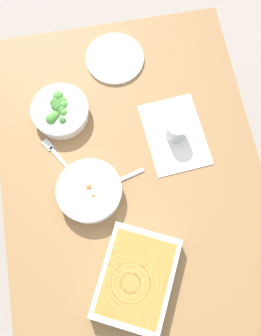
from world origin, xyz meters
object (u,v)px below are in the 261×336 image
object	(u,v)px
drink_cup	(176,131)
fork_on_table	(57,155)
stew_bowl	(89,191)
broccoli_bowl	(60,111)
baking_dish	(136,278)
spoon_by_stew	(114,183)
side_plate	(115,59)

from	to	relation	value
drink_cup	fork_on_table	size ratio (longest dim) A/B	0.53
stew_bowl	drink_cup	xyz separation A→B (m)	(-0.16, 0.33, 0.01)
broccoli_bowl	baking_dish	size ratio (longest dim) A/B	0.56
broccoli_bowl	fork_on_table	world-z (taller)	broccoli_bowl
spoon_by_stew	fork_on_table	size ratio (longest dim) A/B	1.08
stew_bowl	fork_on_table	bearing A→B (deg)	-148.56
stew_bowl	fork_on_table	size ratio (longest dim) A/B	1.37
baking_dish	drink_cup	size ratio (longest dim) A/B	4.31
broccoli_bowl	side_plate	distance (m)	0.30
stew_bowl	side_plate	xyz separation A→B (m)	(-0.50, 0.17, -0.03)
stew_bowl	spoon_by_stew	world-z (taller)	stew_bowl
stew_bowl	drink_cup	size ratio (longest dim) A/B	2.58
drink_cup	baking_dish	bearing A→B (deg)	-25.93
stew_bowl	side_plate	size ratio (longest dim) A/B	1.00
side_plate	spoon_by_stew	size ratio (longest dim) A/B	1.26
broccoli_bowl	stew_bowl	bearing A→B (deg)	11.10
stew_bowl	spoon_by_stew	size ratio (longest dim) A/B	1.26
stew_bowl	drink_cup	world-z (taller)	drink_cup
drink_cup	spoon_by_stew	bearing A→B (deg)	-60.55
drink_cup	side_plate	size ratio (longest dim) A/B	0.39
baking_dish	side_plate	distance (m)	0.81
baking_dish	fork_on_table	xyz separation A→B (m)	(-0.46, -0.20, -0.03)
spoon_by_stew	fork_on_table	xyz separation A→B (m)	(-0.13, -0.18, -0.00)
drink_cup	broccoli_bowl	bearing A→B (deg)	-110.98
fork_on_table	baking_dish	bearing A→B (deg)	23.49
stew_bowl	broccoli_bowl	bearing A→B (deg)	-168.90
broccoli_bowl	drink_cup	xyz separation A→B (m)	(0.15, 0.39, 0.01)
stew_bowl	side_plate	bearing A→B (deg)	161.47
side_plate	baking_dish	bearing A→B (deg)	-4.59
drink_cup	fork_on_table	xyz separation A→B (m)	(0.00, -0.42, -0.04)
broccoli_bowl	fork_on_table	distance (m)	0.16
baking_dish	fork_on_table	distance (m)	0.50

